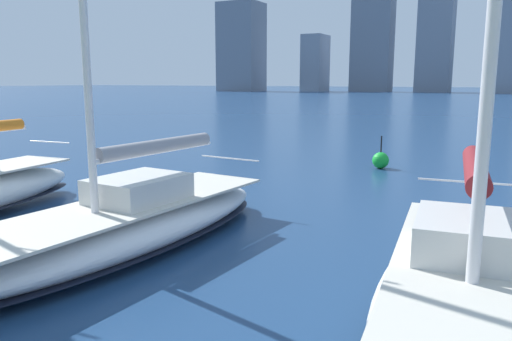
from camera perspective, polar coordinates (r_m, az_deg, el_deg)
city_skyline at (r=160.78m, az=25.16°, el=13.97°), size 174.15×24.94×44.65m
sailboat_maroon at (r=7.63m, az=23.05°, el=-13.65°), size 3.34×8.02×11.09m
sailboat_grey at (r=11.48m, az=-14.95°, el=-5.87°), size 3.32×9.51×9.22m
channel_buoy at (r=21.90m, az=14.05°, el=1.15°), size 0.70×0.70×1.40m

